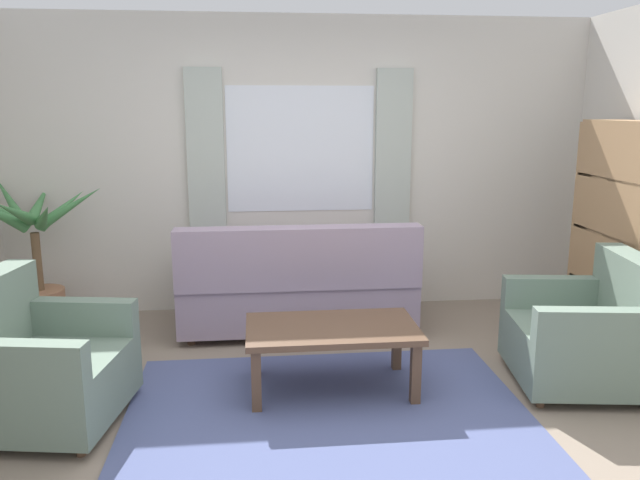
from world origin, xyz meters
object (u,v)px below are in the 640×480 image
bookshelf (618,232)px  couch (297,287)px  potted_plant (35,261)px  coffee_table (332,334)px  armchair_left (37,365)px  armchair_right (587,334)px

bookshelf → couch: bearing=78.3°
potted_plant → bookshelf: (4.55, -0.75, 0.29)m
couch → coffee_table: 1.14m
couch → armchair_left: (-1.60, -1.39, -0.01)m
armchair_right → bookshelf: size_ratio=0.55×
armchair_left → armchair_right: (3.43, 0.16, 0.00)m
armchair_right → bookshelf: bearing=148.3°
armchair_left → potted_plant: 1.73m
armchair_right → potted_plant: size_ratio=0.73×
armchair_left → bookshelf: (4.03, 0.88, 0.53)m
coffee_table → bookshelf: bookshelf is taller
armchair_right → bookshelf: (0.60, 0.72, 0.53)m
armchair_left → couch: bearing=-39.7°
couch → potted_plant: size_ratio=1.48×
bookshelf → armchair_right: bearing=140.4°
couch → coffee_table: (0.14, -1.14, 0.01)m
armchair_left → coffee_table: armchair_left is taller
couch → bookshelf: bookshelf is taller
coffee_table → potted_plant: 2.67m
armchair_left → bookshelf: size_ratio=0.56×
couch → armchair_left: couch is taller
bookshelf → armchair_left: bearing=102.4°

